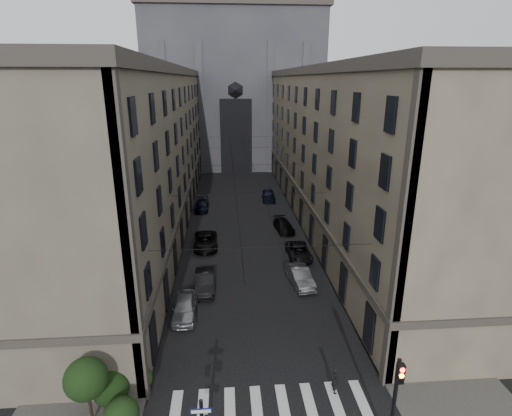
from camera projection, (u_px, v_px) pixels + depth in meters
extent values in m
cube|color=#383533|center=(161.00, 222.00, 50.94)|extent=(7.00, 80.00, 0.15)
cube|color=#383533|center=(323.00, 218.00, 52.49)|extent=(7.00, 80.00, 0.15)
cube|color=beige|center=(270.00, 406.00, 22.33)|extent=(11.00, 3.20, 0.01)
cube|color=#4E473C|center=(131.00, 153.00, 47.97)|extent=(13.00, 60.00, 18.00)
cube|color=#38332D|center=(123.00, 70.00, 45.08)|extent=(13.60, 60.60, 0.90)
cube|color=#38332D|center=(135.00, 191.00, 49.45)|extent=(13.40, 60.30, 0.50)
cube|color=brown|center=(350.00, 150.00, 49.97)|extent=(13.00, 60.00, 18.00)
cube|color=#38332D|center=(356.00, 71.00, 47.07)|extent=(13.60, 60.60, 0.90)
cube|color=#38332D|center=(348.00, 187.00, 51.44)|extent=(13.40, 60.30, 0.50)
cube|color=#2D2D33|center=(234.00, 91.00, 84.11)|extent=(34.00, 22.00, 30.00)
cube|color=#38332D|center=(233.00, 10.00, 79.34)|extent=(35.00, 23.00, 1.20)
cube|color=black|center=(236.00, 137.00, 76.10)|extent=(6.00, 0.30, 14.00)
cube|color=navy|center=(201.00, 411.00, 17.54)|extent=(0.95, 0.05, 0.24)
cylinder|color=black|center=(394.00, 405.00, 19.10)|extent=(0.20, 0.20, 5.20)
cube|color=black|center=(400.00, 373.00, 18.28)|extent=(0.34, 0.30, 1.00)
cylinder|color=#FF0C07|center=(403.00, 370.00, 18.03)|extent=(0.22, 0.05, 0.22)
cylinder|color=orange|center=(402.00, 376.00, 18.12)|extent=(0.22, 0.05, 0.22)
cylinder|color=black|center=(401.00, 382.00, 18.22)|extent=(0.22, 0.05, 0.22)
sphere|color=black|center=(122.00, 414.00, 20.48)|extent=(1.80, 1.80, 1.80)
sphere|color=black|center=(111.00, 388.00, 22.09)|extent=(2.00, 2.00, 2.00)
sphere|color=black|center=(141.00, 378.00, 23.23)|extent=(1.40, 1.40, 1.40)
cylinder|color=black|center=(90.00, 404.00, 20.74)|extent=(0.16, 0.16, 2.40)
sphere|color=black|center=(86.00, 379.00, 20.25)|extent=(2.20, 2.20, 2.20)
cylinder|color=black|center=(262.00, 247.00, 24.77)|extent=(14.00, 0.03, 0.03)
cylinder|color=black|center=(250.00, 194.00, 36.15)|extent=(14.00, 0.03, 0.03)
cylinder|color=black|center=(243.00, 165.00, 48.48)|extent=(14.00, 0.03, 0.03)
cylinder|color=black|center=(239.00, 148.00, 60.81)|extent=(14.00, 0.03, 0.03)
cylinder|color=black|center=(237.00, 137.00, 72.19)|extent=(14.00, 0.03, 0.03)
cylinder|color=black|center=(233.00, 167.00, 49.46)|extent=(0.03, 60.00, 0.03)
cylinder|color=black|center=(253.00, 166.00, 49.65)|extent=(0.03, 60.00, 0.03)
imported|color=gray|center=(185.00, 307.00, 30.63)|extent=(1.87, 4.51, 1.53)
imported|color=black|center=(205.00, 282.00, 34.48)|extent=(1.78, 4.67, 1.52)
imported|color=black|center=(205.00, 241.00, 43.13)|extent=(2.62, 5.39, 1.48)
imported|color=black|center=(202.00, 205.00, 55.64)|extent=(1.86, 4.58, 1.33)
imported|color=slate|center=(300.00, 276.00, 35.41)|extent=(2.20, 4.78, 1.52)
imported|color=black|center=(299.00, 252.00, 40.70)|extent=(2.25, 4.82, 1.33)
imported|color=black|center=(284.00, 226.00, 47.89)|extent=(2.41, 4.75, 1.32)
imported|color=black|center=(269.00, 195.00, 60.03)|extent=(2.13, 4.77, 1.59)
imported|color=black|center=(335.00, 380.00, 23.11)|extent=(0.43, 0.63, 1.68)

